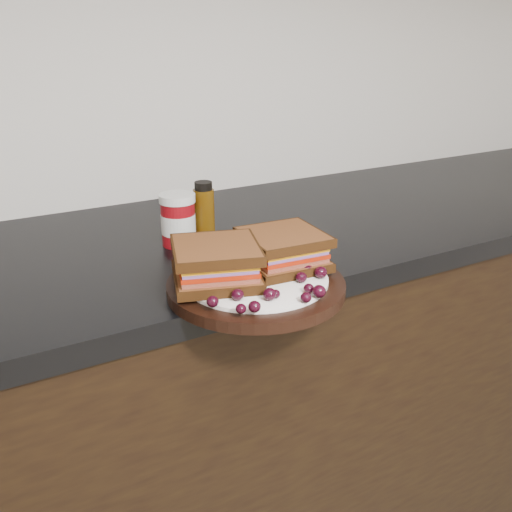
{
  "coord_description": "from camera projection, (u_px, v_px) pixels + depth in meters",
  "views": [
    {
      "loc": [
        -0.46,
        0.71,
        1.29
      ],
      "look_at": [
        -0.06,
        1.42,
        0.96
      ],
      "focal_mm": 40.0,
      "sensor_mm": 36.0,
      "label": 1
    }
  ],
  "objects": [
    {
      "name": "base_cabinets",
      "position": [
        220.0,
        425.0,
        1.32
      ],
      "size": [
        3.96,
        0.58,
        0.86
      ],
      "primitive_type": "cube",
      "color": "black",
      "rests_on": "ground_plane"
    },
    {
      "name": "countertop",
      "position": [
        214.0,
        243.0,
        1.16
      ],
      "size": [
        3.98,
        0.6,
        0.04
      ],
      "primitive_type": "cube",
      "color": "black",
      "rests_on": "base_cabinets"
    },
    {
      "name": "plate",
      "position": [
        256.0,
        286.0,
        0.9
      ],
      "size": [
        0.28,
        0.28,
        0.02
      ],
      "primitive_type": "cylinder",
      "color": "black",
      "rests_on": "countertop"
    },
    {
      "name": "sandwich_left",
      "position": [
        216.0,
        263.0,
        0.87
      ],
      "size": [
        0.16,
        0.16,
        0.06
      ],
      "primitive_type": null,
      "rotation": [
        0.0,
        0.0,
        -0.31
      ],
      "color": "brown",
      "rests_on": "plate"
    },
    {
      "name": "sandwich_right",
      "position": [
        283.0,
        249.0,
        0.92
      ],
      "size": [
        0.13,
        0.13,
        0.06
      ],
      "primitive_type": null,
      "rotation": [
        0.0,
        0.0,
        -0.07
      ],
      "color": "brown",
      "rests_on": "plate"
    },
    {
      "name": "grape_0",
      "position": [
        213.0,
        302.0,
        0.79
      ],
      "size": [
        0.02,
        0.02,
        0.02
      ],
      "primitive_type": "ellipsoid",
      "color": "black",
      "rests_on": "plate"
    },
    {
      "name": "grape_1",
      "position": [
        238.0,
        295.0,
        0.81
      ],
      "size": [
        0.02,
        0.02,
        0.02
      ],
      "primitive_type": "ellipsoid",
      "color": "black",
      "rests_on": "plate"
    },
    {
      "name": "grape_2",
      "position": [
        241.0,
        309.0,
        0.78
      ],
      "size": [
        0.02,
        0.02,
        0.01
      ],
      "primitive_type": "ellipsoid",
      "color": "black",
      "rests_on": "plate"
    },
    {
      "name": "grape_3",
      "position": [
        255.0,
        307.0,
        0.78
      ],
      "size": [
        0.02,
        0.02,
        0.02
      ],
      "primitive_type": "ellipsoid",
      "color": "black",
      "rests_on": "plate"
    },
    {
      "name": "grape_4",
      "position": [
        270.0,
        294.0,
        0.81
      ],
      "size": [
        0.02,
        0.02,
        0.02
      ],
      "primitive_type": "ellipsoid",
      "color": "black",
      "rests_on": "plate"
    },
    {
      "name": "grape_5",
      "position": [
        275.0,
        294.0,
        0.82
      ],
      "size": [
        0.01,
        0.01,
        0.01
      ],
      "primitive_type": "ellipsoid",
      "color": "black",
      "rests_on": "plate"
    },
    {
      "name": "grape_6",
      "position": [
        306.0,
        298.0,
        0.81
      ],
      "size": [
        0.02,
        0.02,
        0.02
      ],
      "primitive_type": "ellipsoid",
      "color": "black",
      "rests_on": "plate"
    },
    {
      "name": "grape_7",
      "position": [
        319.0,
        291.0,
        0.82
      ],
      "size": [
        0.02,
        0.02,
        0.02
      ],
      "primitive_type": "ellipsoid",
      "color": "black",
      "rests_on": "plate"
    },
    {
      "name": "grape_8",
      "position": [
        309.0,
        288.0,
        0.84
      ],
      "size": [
        0.02,
        0.02,
        0.01
      ],
      "primitive_type": "ellipsoid",
      "color": "black",
      "rests_on": "plate"
    },
    {
      "name": "grape_9",
      "position": [
        301.0,
        277.0,
        0.87
      ],
      "size": [
        0.02,
        0.02,
        0.02
      ],
      "primitive_type": "ellipsoid",
      "color": "black",
      "rests_on": "plate"
    },
    {
      "name": "grape_10",
      "position": [
        321.0,
        272.0,
        0.88
      ],
      "size": [
        0.02,
        0.02,
        0.02
      ],
      "primitive_type": "ellipsoid",
      "color": "black",
      "rests_on": "plate"
    },
    {
      "name": "grape_11",
      "position": [
        307.0,
        270.0,
        0.89
      ],
      "size": [
        0.02,
        0.02,
        0.02
      ],
      "primitive_type": "ellipsoid",
      "color": "black",
      "rests_on": "plate"
    },
    {
      "name": "grape_12",
      "position": [
        308.0,
        265.0,
        0.91
      ],
      "size": [
        0.02,
        0.02,
        0.02
      ],
      "primitive_type": "ellipsoid",
      "color": "black",
      "rests_on": "plate"
    },
    {
      "name": "grape_13",
      "position": [
        301.0,
        258.0,
        0.94
      ],
      "size": [
        0.02,
        0.02,
        0.02
      ],
      "primitive_type": "ellipsoid",
      "color": "black",
      "rests_on": "plate"
    },
    {
      "name": "grape_14",
      "position": [
        282.0,
        259.0,
        0.94
      ],
      "size": [
        0.01,
        0.01,
        0.01
      ],
      "primitive_type": "ellipsoid",
      "color": "black",
      "rests_on": "plate"
    },
    {
      "name": "grape_15",
      "position": [
        273.0,
        261.0,
        0.93
      ],
      "size": [
        0.02,
        0.02,
        0.02
      ],
      "primitive_type": "ellipsoid",
      "color": "black",
      "rests_on": "plate"
    },
    {
      "name": "grape_16",
      "position": [
        205.0,
        269.0,
        0.9
      ],
      "size": [
        0.02,
        0.02,
        0.02
      ],
      "primitive_type": "ellipsoid",
      "color": "black",
      "rests_on": "plate"
    },
    {
      "name": "grape_17",
      "position": [
        216.0,
        270.0,
        0.89
      ],
      "size": [
        0.02,
        0.02,
        0.02
      ],
      "primitive_type": "ellipsoid",
      "color": "black",
      "rests_on": "plate"
    },
    {
      "name": "grape_18",
      "position": [
        200.0,
        280.0,
        0.85
      ],
      "size": [
        0.02,
        0.02,
        0.02
      ],
      "primitive_type": "ellipsoid",
      "color": "black",
      "rests_on": "plate"
    },
    {
      "name": "grape_19",
      "position": [
        196.0,
        280.0,
        0.86
      ],
      "size": [
        0.02,
        0.02,
        0.02
      ],
      "primitive_type": "ellipsoid",
      "color": "black",
      "rests_on": "plate"
    },
    {
      "name": "grape_20",
      "position": [
        224.0,
        288.0,
        0.83
      ],
      "size": [
        0.02,
        0.02,
        0.02
      ],
      "primitive_type": "ellipsoid",
      "color": "black",
      "rests_on": "plate"
    },
    {
      "name": "grape_21",
      "position": [
        223.0,
        271.0,
        0.9
      ],
      "size": [
        0.02,
        0.02,
        0.02
      ],
      "primitive_type": "ellipsoid",
      "color": "black",
      "rests_on": "plate"
    },
    {
      "name": "grape_22",
      "position": [
        212.0,
        278.0,
        0.87
      ],
      "size": [
        0.02,
        0.02,
        0.02
      ],
      "primitive_type": "ellipsoid",
      "color": "black",
      "rests_on": "plate"
    },
    {
      "name": "grape_23",
      "position": [
        197.0,
        282.0,
        0.85
      ],
      "size": [
        0.02,
        0.02,
        0.02
      ],
      "primitive_type": "ellipsoid",
      "color": "black",
      "rests_on": "plate"
    },
    {
      "name": "condiment_jar",
      "position": [
        178.0,
        220.0,
        1.08
      ],
      "size": [
        0.08,
        0.08,
        0.1
      ],
      "primitive_type": "cylinder",
      "rotation": [
        0.0,
        0.0,
        -0.12
      ],
      "color": "maroon",
      "rests_on": "countertop"
    },
    {
      "name": "oil_bottle",
      "position": [
        204.0,
        210.0,
        1.11
      ],
      "size": [
        0.04,
        0.04,
        0.11
      ],
      "primitive_type": "cylinder",
      "rotation": [
        0.0,
        0.0,
        -0.1
      ],
      "color": "#4E3007",
      "rests_on": "countertop"
    }
  ]
}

